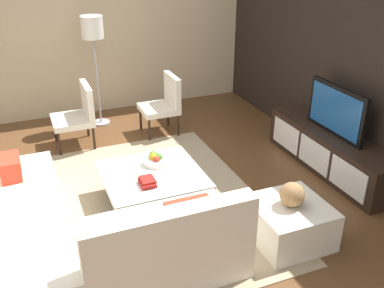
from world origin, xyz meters
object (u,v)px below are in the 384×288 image
ottoman (289,223)px  sectional_couch (67,233)px  accent_chair_far (165,101)px  book_stack (147,182)px  accent_chair_near (79,112)px  television (336,111)px  floor_lamp (93,34)px  media_console (330,152)px  decorative_ball (292,195)px  fruit_bowl (156,160)px  coffee_table (153,187)px

ottoman → sectional_couch: bearing=-104.5°
accent_chair_far → book_stack: (2.01, -0.88, -0.07)m
accent_chair_near → book_stack: 2.08m
television → floor_lamp: size_ratio=0.59×
media_console → decorative_ball: (1.02, -1.27, 0.27)m
decorative_ball → book_stack: bearing=-128.3°
television → fruit_bowl: (-0.28, -2.20, -0.37)m
television → accent_chair_near: size_ratio=1.12×
sectional_couch → fruit_bowl: size_ratio=8.33×
television → book_stack: television is taller
media_console → fruit_bowl: (-0.28, -2.20, 0.18)m
media_console → ottoman: media_console is taller
sectional_couch → accent_chair_far: accent_chair_far is taller
coffee_table → floor_lamp: (-2.49, -0.08, 1.19)m
sectional_couch → floor_lamp: size_ratio=1.41×
decorative_ball → book_stack: 1.46m
decorative_ball → floor_lamp: bearing=-163.0°
ottoman → television: bearing=128.6°
floor_lamp → decorative_ball: bearing=17.0°
accent_chair_near → fruit_bowl: (1.65, 0.58, -0.05)m
media_console → sectional_couch: sectional_couch is taller
ottoman → book_stack: (-0.90, -1.14, 0.21)m
media_console → accent_chair_near: 3.39m
sectional_couch → accent_chair_near: 2.49m
fruit_bowl → book_stack: (0.40, -0.22, -0.02)m
television → accent_chair_near: 3.40m
television → media_console: bearing=-90.0°
accent_chair_near → coffee_table: bearing=23.4°
floor_lamp → media_console: bearing=42.5°
fruit_bowl → decorative_ball: size_ratio=1.18×
ottoman → fruit_bowl: 1.61m
decorative_ball → book_stack: (-0.90, -1.14, -0.10)m
television → fruit_bowl: 2.25m
media_console → fruit_bowl: 2.22m
television → coffee_table: bearing=-92.5°
media_console → ottoman: 1.63m
accent_chair_near → sectional_couch: bearing=-3.3°
coffee_table → decorative_ball: bearing=42.5°
sectional_couch → decorative_ball: sectional_couch is taller
television → accent_chair_far: bearing=-141.0°
television → accent_chair_near: television is taller
media_console → television: size_ratio=2.08×
floor_lamp → accent_chair_far: bearing=50.4°
television → accent_chair_near: bearing=-124.8°
floor_lamp → ottoman: floor_lamp is taller
sectional_couch → decorative_ball: (0.52, 2.02, 0.23)m
television → sectional_couch: 3.37m
accent_chair_near → ottoman: 3.32m
accent_chair_near → accent_chair_far: bearing=97.0°
sectional_couch → book_stack: 0.96m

